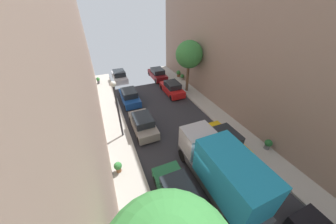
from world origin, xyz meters
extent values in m
plane|color=#2D2D33|center=(0.00, 0.00, 0.00)|extent=(32.00, 32.00, 0.00)
cube|color=#B7B2A8|center=(-5.00, 0.00, 0.07)|extent=(2.00, 44.00, 0.15)
cube|color=#B7B2A8|center=(5.00, 0.00, 0.07)|extent=(2.00, 44.00, 0.15)
cube|color=#1E6638|center=(-2.70, -0.79, 0.55)|extent=(1.76, 4.20, 0.76)
cube|color=#1E2328|center=(-2.70, -0.94, 1.25)|extent=(1.56, 2.10, 0.64)
cylinder|color=black|center=(-3.48, 0.76, 0.32)|extent=(0.22, 0.64, 0.64)
cylinder|color=black|center=(-1.92, 0.76, 0.32)|extent=(0.22, 0.64, 0.64)
cylinder|color=black|center=(-1.92, -2.34, 0.32)|extent=(0.22, 0.64, 0.64)
cube|color=gray|center=(-2.70, 6.44, 0.55)|extent=(1.76, 4.20, 0.76)
cube|color=#1E2328|center=(-2.70, 6.29, 1.25)|extent=(1.56, 2.10, 0.64)
cylinder|color=black|center=(-3.48, 7.99, 0.32)|extent=(0.22, 0.64, 0.64)
cylinder|color=black|center=(-1.92, 7.99, 0.32)|extent=(0.22, 0.64, 0.64)
cylinder|color=black|center=(-3.48, 4.89, 0.32)|extent=(0.22, 0.64, 0.64)
cylinder|color=black|center=(-1.92, 4.89, 0.32)|extent=(0.22, 0.64, 0.64)
cube|color=#194799|center=(-2.70, 12.00, 0.55)|extent=(1.76, 4.20, 0.76)
cube|color=#1E2328|center=(-2.70, 11.85, 1.25)|extent=(1.56, 2.10, 0.64)
cylinder|color=black|center=(-3.48, 13.55, 0.32)|extent=(0.22, 0.64, 0.64)
cylinder|color=black|center=(-1.92, 13.55, 0.32)|extent=(0.22, 0.64, 0.64)
cylinder|color=black|center=(-3.48, 10.45, 0.32)|extent=(0.22, 0.64, 0.64)
cylinder|color=black|center=(-1.92, 10.45, 0.32)|extent=(0.22, 0.64, 0.64)
cube|color=silver|center=(-2.70, 18.79, 0.55)|extent=(1.76, 4.20, 0.76)
cube|color=#1E2328|center=(-2.70, 18.64, 1.25)|extent=(1.56, 2.10, 0.64)
cylinder|color=black|center=(-3.48, 20.34, 0.32)|extent=(0.22, 0.64, 0.64)
cylinder|color=black|center=(-1.92, 20.34, 0.32)|extent=(0.22, 0.64, 0.64)
cylinder|color=black|center=(-3.48, 17.24, 0.32)|extent=(0.22, 0.64, 0.64)
cylinder|color=black|center=(-1.92, 17.24, 0.32)|extent=(0.22, 0.64, 0.64)
cylinder|color=black|center=(3.48, -4.68, 0.32)|extent=(0.22, 0.64, 0.64)
cube|color=gold|center=(2.70, 1.87, 0.55)|extent=(1.76, 4.20, 0.76)
cube|color=#1E2328|center=(2.70, 1.72, 1.25)|extent=(1.56, 2.10, 0.64)
cylinder|color=black|center=(1.92, 3.42, 0.32)|extent=(0.22, 0.64, 0.64)
cylinder|color=black|center=(3.48, 3.42, 0.32)|extent=(0.22, 0.64, 0.64)
cylinder|color=black|center=(1.92, 0.32, 0.32)|extent=(0.22, 0.64, 0.64)
cylinder|color=black|center=(3.48, 0.32, 0.32)|extent=(0.22, 0.64, 0.64)
cube|color=red|center=(2.70, 12.07, 0.55)|extent=(1.76, 4.20, 0.76)
cube|color=#1E2328|center=(2.70, 11.92, 1.25)|extent=(1.56, 2.10, 0.64)
cylinder|color=black|center=(1.92, 13.62, 0.32)|extent=(0.22, 0.64, 0.64)
cylinder|color=black|center=(3.48, 13.62, 0.32)|extent=(0.22, 0.64, 0.64)
cylinder|color=black|center=(1.92, 10.52, 0.32)|extent=(0.22, 0.64, 0.64)
cylinder|color=black|center=(3.48, 10.52, 0.32)|extent=(0.22, 0.64, 0.64)
cube|color=maroon|center=(2.70, 17.42, 0.55)|extent=(1.76, 4.20, 0.76)
cube|color=#1E2328|center=(2.70, 17.27, 1.25)|extent=(1.56, 2.10, 0.64)
cylinder|color=black|center=(1.92, 18.97, 0.32)|extent=(0.22, 0.64, 0.64)
cylinder|color=black|center=(3.48, 18.97, 0.32)|extent=(0.22, 0.64, 0.64)
cylinder|color=black|center=(1.92, 15.87, 0.32)|extent=(0.22, 0.64, 0.64)
cylinder|color=black|center=(3.48, 15.87, 0.32)|extent=(0.22, 0.64, 0.64)
cube|color=#4C4C51|center=(0.00, -0.74, 0.73)|extent=(2.20, 6.60, 0.50)
cube|color=#B7B7BC|center=(0.00, 1.66, 1.83)|extent=(2.10, 1.80, 1.70)
cube|color=#1E8CB7|center=(0.00, -1.74, 2.18)|extent=(2.24, 4.20, 2.40)
cylinder|color=black|center=(-0.98, 1.86, 0.48)|extent=(0.30, 0.96, 0.96)
cylinder|color=black|center=(0.98, 1.86, 0.48)|extent=(0.30, 0.96, 0.96)
cylinder|color=black|center=(0.98, -3.14, 0.48)|extent=(0.30, 0.96, 0.96)
cylinder|color=brown|center=(4.73, 11.88, 1.85)|extent=(0.34, 0.34, 3.39)
sphere|color=#38843D|center=(4.73, 11.88, 4.72)|extent=(3.15, 3.15, 3.15)
cylinder|color=brown|center=(-5.54, 2.59, 0.32)|extent=(0.35, 0.35, 0.33)
sphere|color=#38843D|center=(-5.54, 2.59, 0.69)|extent=(0.53, 0.53, 0.53)
cylinder|color=#B2A899|center=(5.76, 15.24, 0.32)|extent=(0.49, 0.49, 0.34)
sphere|color=#38843D|center=(5.76, 15.24, 0.71)|extent=(0.55, 0.55, 0.55)
cylinder|color=brown|center=(5.79, 16.53, 0.34)|extent=(0.42, 0.42, 0.39)
sphere|color=#38843D|center=(5.79, 16.53, 0.79)|extent=(0.63, 0.63, 0.63)
cylinder|color=slate|center=(5.60, 0.18, 0.33)|extent=(0.39, 0.39, 0.36)
sphere|color=#23602D|center=(5.60, 0.18, 0.73)|extent=(0.56, 0.56, 0.56)
cylinder|color=slate|center=(-5.68, 18.63, 0.37)|extent=(0.34, 0.34, 0.44)
sphere|color=#38843D|center=(-5.68, 18.63, 0.79)|extent=(0.50, 0.50, 0.50)
cylinder|color=#333338|center=(-4.60, 6.25, 2.45)|extent=(0.16, 0.16, 4.60)
sphere|color=white|center=(-4.60, 6.25, 4.97)|extent=(0.44, 0.44, 0.44)
camera|label=1|loc=(-5.36, -5.61, 10.00)|focal=18.09mm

